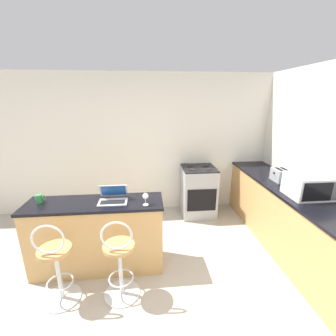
{
  "coord_description": "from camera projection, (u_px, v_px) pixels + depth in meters",
  "views": [
    {
      "loc": [
        0.17,
        -1.66,
        2.13
      ],
      "look_at": [
        0.51,
        1.9,
        1.03
      ],
      "focal_mm": 24.0,
      "sensor_mm": 36.0,
      "label": 1
    }
  ],
  "objects": [
    {
      "name": "ground_plane",
      "position": [
        135.0,
        327.0,
        2.19
      ],
      "size": [
        20.0,
        20.0,
        0.0
      ],
      "primitive_type": "plane",
      "color": "#ADA393"
    },
    {
      "name": "wall_back",
      "position": [
        138.0,
        145.0,
        4.24
      ],
      "size": [
        12.0,
        0.06,
        2.6
      ],
      "color": "silver",
      "rests_on": "ground_plane"
    },
    {
      "name": "breakfast_bar",
      "position": [
        98.0,
        235.0,
        2.86
      ],
      "size": [
        1.66,
        0.49,
        0.93
      ],
      "color": "tan",
      "rests_on": "ground_plane"
    },
    {
      "name": "counter_right",
      "position": [
        290.0,
        221.0,
        3.21
      ],
      "size": [
        0.64,
        3.05,
        0.93
      ],
      "color": "tan",
      "rests_on": "ground_plane"
    },
    {
      "name": "bar_stool_near",
      "position": [
        56.0,
        265.0,
        2.36
      ],
      "size": [
        0.4,
        0.4,
        0.99
      ],
      "color": "silver",
      "rests_on": "ground_plane"
    },
    {
      "name": "bar_stool_far",
      "position": [
        120.0,
        261.0,
        2.42
      ],
      "size": [
        0.4,
        0.4,
        0.99
      ],
      "color": "silver",
      "rests_on": "ground_plane"
    },
    {
      "name": "laptop",
      "position": [
        113.0,
        197.0,
        2.75
      ],
      "size": [
        0.34,
        0.27,
        0.19
      ],
      "color": "silver",
      "rests_on": "breakfast_bar"
    },
    {
      "name": "microwave",
      "position": [
        310.0,
        186.0,
        2.85
      ],
      "size": [
        0.52,
        0.41,
        0.29
      ],
      "color": "white",
      "rests_on": "counter_right"
    },
    {
      "name": "toaster",
      "position": [
        281.0,
        175.0,
        3.41
      ],
      "size": [
        0.23,
        0.27,
        0.19
      ],
      "color": "#9EA3A8",
      "rests_on": "counter_right"
    },
    {
      "name": "stove_range",
      "position": [
        198.0,
        191.0,
        4.25
      ],
      "size": [
        0.61,
        0.61,
        0.94
      ],
      "color": "#9EA3A8",
      "rests_on": "ground_plane"
    },
    {
      "name": "mug_green",
      "position": [
        40.0,
        198.0,
        2.71
      ],
      "size": [
        0.1,
        0.08,
        0.1
      ],
      "color": "#338447",
      "rests_on": "breakfast_bar"
    },
    {
      "name": "wine_glass_short",
      "position": [
        145.0,
        197.0,
        2.62
      ],
      "size": [
        0.07,
        0.07,
        0.15
      ],
      "color": "silver",
      "rests_on": "breakfast_bar"
    }
  ]
}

